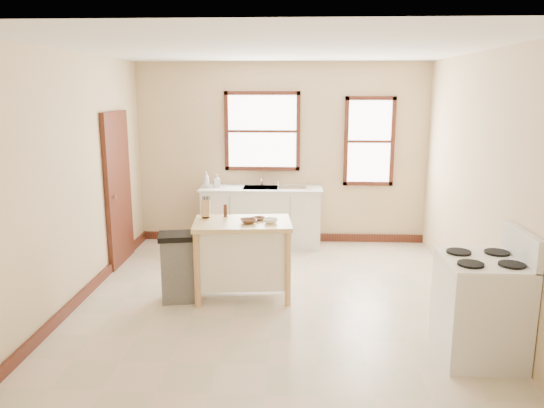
{
  "coord_description": "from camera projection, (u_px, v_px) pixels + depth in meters",
  "views": [
    {
      "loc": [
        0.24,
        -5.75,
        2.39
      ],
      "look_at": [
        -0.05,
        0.4,
        1.05
      ],
      "focal_mm": 35.0,
      "sensor_mm": 36.0,
      "label": 1
    }
  ],
  "objects": [
    {
      "name": "window_side",
      "position": [
        369.0,
        142.0,
        8.15
      ],
      "size": [
        0.77,
        0.06,
        1.37
      ],
      "primitive_type": null,
      "color": "#371A0F",
      "rests_on": "wall_back"
    },
    {
      "name": "kitchen_island",
      "position": [
        243.0,
        259.0,
        6.16
      ],
      "size": [
        1.17,
        0.81,
        0.91
      ],
      "primitive_type": null,
      "rotation": [
        0.0,
        0.0,
        0.1
      ],
      "color": "#DAB780",
      "rests_on": "ground"
    },
    {
      "name": "bowl_c",
      "position": [
        271.0,
        221.0,
        5.99
      ],
      "size": [
        0.21,
        0.21,
        0.05
      ],
      "primitive_type": "imported",
      "rotation": [
        0.0,
        0.0,
        0.43
      ],
      "color": "white",
      "rests_on": "kitchen_island"
    },
    {
      "name": "ceiling",
      "position": [
        275.0,
        49.0,
        5.53
      ],
      "size": [
        5.0,
        5.0,
        0.0
      ],
      "primitive_type": "plane",
      "rotation": [
        3.14,
        0.0,
        0.0
      ],
      "color": "white",
      "rests_on": "ground"
    },
    {
      "name": "wall_back",
      "position": [
        282.0,
        154.0,
        8.27
      ],
      "size": [
        4.5,
        0.04,
        2.8
      ],
      "primitive_type": "cube",
      "color": "#D7BA8D",
      "rests_on": "ground"
    },
    {
      "name": "baseboard_back",
      "position": [
        281.0,
        237.0,
        8.53
      ],
      "size": [
        4.5,
        0.04,
        0.12
      ],
      "primitive_type": "cube",
      "color": "#371A0F",
      "rests_on": "ground"
    },
    {
      "name": "trash_bin",
      "position": [
        178.0,
        267.0,
        6.05
      ],
      "size": [
        0.47,
        0.41,
        0.79
      ],
      "primitive_type": null,
      "rotation": [
        0.0,
        0.0,
        0.19
      ],
      "color": "slate",
      "rests_on": "ground"
    },
    {
      "name": "sink_counter",
      "position": [
        261.0,
        217.0,
        8.19
      ],
      "size": [
        1.86,
        0.62,
        0.92
      ],
      "primitive_type": null,
      "color": "silver",
      "rests_on": "ground"
    },
    {
      "name": "pepper_grinder",
      "position": [
        225.0,
        211.0,
        6.28
      ],
      "size": [
        0.06,
        0.06,
        0.15
      ],
      "primitive_type": "cylinder",
      "rotation": [
        0.0,
        0.0,
        0.45
      ],
      "color": "#462312",
      "rests_on": "kitchen_island"
    },
    {
      "name": "floor",
      "position": [
        275.0,
        300.0,
        6.13
      ],
      "size": [
        5.0,
        5.0,
        0.0
      ],
      "primitive_type": "plane",
      "color": "#C2B89A",
      "rests_on": "ground"
    },
    {
      "name": "dish_rack",
      "position": [
        292.0,
        185.0,
        8.02
      ],
      "size": [
        0.49,
        0.41,
        0.11
      ],
      "primitive_type": null,
      "rotation": [
        0.0,
        0.0,
        -0.21
      ],
      "color": "silver",
      "rests_on": "sink_counter"
    },
    {
      "name": "gas_stove",
      "position": [
        481.0,
        294.0,
        4.73
      ],
      "size": [
        0.75,
        0.76,
        1.2
      ],
      "primitive_type": null,
      "color": "silver",
      "rests_on": "ground"
    },
    {
      "name": "bowl_a",
      "position": [
        248.0,
        221.0,
        5.98
      ],
      "size": [
        0.24,
        0.24,
        0.05
      ],
      "primitive_type": "imported",
      "rotation": [
        0.0,
        0.0,
        0.3
      ],
      "color": "brown",
      "rests_on": "kitchen_island"
    },
    {
      "name": "wall_right",
      "position": [
        482.0,
        183.0,
        5.73
      ],
      "size": [
        0.04,
        5.0,
        2.8
      ],
      "primitive_type": "cube",
      "color": "#D7BA8D",
      "rests_on": "ground"
    },
    {
      "name": "door_left",
      "position": [
        118.0,
        189.0,
        7.28
      ],
      "size": [
        0.06,
        0.9,
        2.1
      ],
      "primitive_type": "cube",
      "color": "#371A0F",
      "rests_on": "ground"
    },
    {
      "name": "bowl_b",
      "position": [
        259.0,
        219.0,
        6.13
      ],
      "size": [
        0.2,
        0.2,
        0.04
      ],
      "primitive_type": "imported",
      "rotation": [
        0.0,
        0.0,
        0.61
      ],
      "color": "brown",
      "rests_on": "kitchen_island"
    },
    {
      "name": "knife_block",
      "position": [
        206.0,
        209.0,
        6.22
      ],
      "size": [
        0.11,
        0.11,
        0.2
      ],
      "primitive_type": null,
      "rotation": [
        0.0,
        0.0,
        0.06
      ],
      "color": "tan",
      "rests_on": "kitchen_island"
    },
    {
      "name": "soap_bottle_b",
      "position": [
        217.0,
        181.0,
        8.09
      ],
      "size": [
        0.11,
        0.11,
        0.2
      ],
      "primitive_type": "imported",
      "rotation": [
        0.0,
        0.0,
        0.29
      ],
      "color": "#B2B2B2",
      "rests_on": "sink_counter"
    },
    {
      "name": "baseboard_left",
      "position": [
        86.0,
        292.0,
        6.22
      ],
      "size": [
        0.04,
        5.0,
        0.12
      ],
      "primitive_type": "cube",
      "color": "#371A0F",
      "rests_on": "ground"
    },
    {
      "name": "wall_left",
      "position": [
        74.0,
        179.0,
        5.94
      ],
      "size": [
        0.04,
        5.0,
        2.8
      ],
      "primitive_type": "cube",
      "color": "#D7BA8D",
      "rests_on": "ground"
    },
    {
      "name": "window_main",
      "position": [
        262.0,
        131.0,
        8.19
      ],
      "size": [
        1.17,
        0.06,
        1.22
      ],
      "primitive_type": null,
      "color": "#371A0F",
      "rests_on": "wall_back"
    },
    {
      "name": "faucet",
      "position": [
        262.0,
        178.0,
        8.25
      ],
      "size": [
        0.03,
        0.03,
        0.22
      ],
      "primitive_type": "cylinder",
      "color": "silver",
      "rests_on": "sink_counter"
    },
    {
      "name": "soap_bottle_a",
      "position": [
        206.0,
        180.0,
        8.06
      ],
      "size": [
        0.11,
        0.11,
        0.24
      ],
      "primitive_type": "imported",
      "rotation": [
        0.0,
        0.0,
        -0.16
      ],
      "color": "#B2B2B2",
      "rests_on": "sink_counter"
    }
  ]
}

